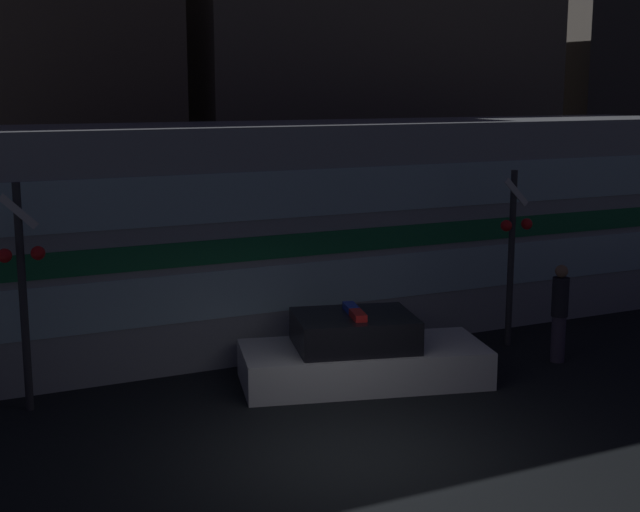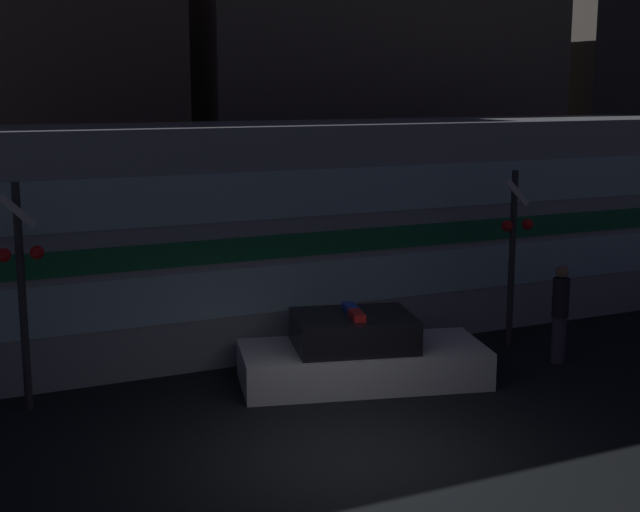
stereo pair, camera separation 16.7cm
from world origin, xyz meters
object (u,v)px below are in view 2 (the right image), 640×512
at_px(pedestrian, 560,313).
at_px(crossing_signal_near, 514,248).
at_px(police_car, 360,355).
at_px(train, 284,232).

height_order(pedestrian, crossing_signal_near, crossing_signal_near).
distance_m(police_car, crossing_signal_near, 4.10).
xyz_separation_m(pedestrian, crossing_signal_near, (-0.15, 1.26, 1.03)).
bearing_deg(police_car, crossing_signal_near, 25.65).
distance_m(police_car, pedestrian, 3.96).
relative_size(pedestrian, crossing_signal_near, 0.53).
bearing_deg(train, police_car, -89.30).
bearing_deg(crossing_signal_near, pedestrian, -83.18).
bearing_deg(police_car, pedestrian, 6.86).
bearing_deg(train, crossing_signal_near, -34.07).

